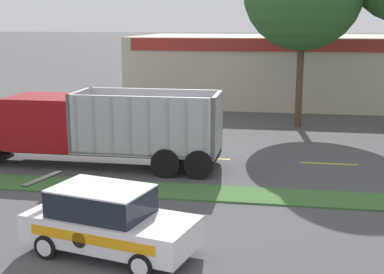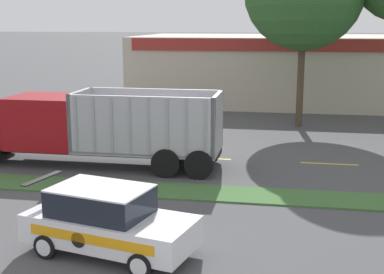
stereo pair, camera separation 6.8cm
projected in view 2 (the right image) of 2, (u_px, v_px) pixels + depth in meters
The scene contains 7 objects.
grass_verge at pixel (200, 192), 18.72m from camera, with size 120.00×1.75×0.06m, color #3D6633.
centre_line_3 at pixel (87, 153), 24.45m from camera, with size 2.40×0.14×0.01m, color yellow.
centre_line_4 at pixel (204, 158), 23.53m from camera, with size 2.40×0.14×0.01m, color yellow.
centre_line_5 at pixel (329, 164), 22.60m from camera, with size 2.40×0.14×0.01m, color yellow.
dump_truck_mid at pixel (67, 128), 22.33m from camera, with size 11.27×2.81×3.12m.
rally_car at pixel (107, 220), 13.72m from camera, with size 4.73×2.87×1.79m.
store_building_backdrop at pixel (321, 69), 40.02m from camera, with size 27.10×12.10×4.86m.
Camera 2 is at (2.85, -7.82, 5.88)m, focal length 50.00 mm.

